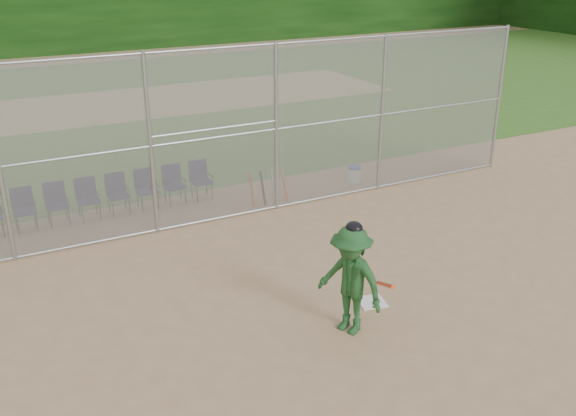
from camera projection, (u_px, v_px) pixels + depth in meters
name	position (u px, v px, depth m)	size (l,w,h in m)	color
ground	(355.00, 314.00, 11.17)	(100.00, 100.00, 0.00)	tan
grass_strip	(110.00, 105.00, 25.93)	(100.00, 100.00, 0.00)	#315D1B
dirt_patch_far	(110.00, 105.00, 25.93)	(24.00, 24.00, 0.00)	tan
backstop_fence	(237.00, 132.00, 14.49)	(16.09, 0.09, 4.00)	gray
home_plate	(372.00, 302.00, 11.53)	(0.47, 0.47, 0.02)	silver
batter_at_plate	(350.00, 280.00, 10.35)	(1.11, 1.48, 1.96)	#1F4E22
water_cooler	(354.00, 174.00, 17.40)	(0.35, 0.35, 0.44)	white
spare_bats	(268.00, 187.00, 15.92)	(0.96, 0.38, 0.83)	#D84C14
chair_1	(25.00, 210.00, 14.33)	(0.54, 0.52, 0.96)	#0F0F37
chair_2	(57.00, 205.00, 14.63)	(0.54, 0.52, 0.96)	#0F0F37
chair_3	(88.00, 200.00, 14.93)	(0.54, 0.52, 0.96)	#0F0F37
chair_4	(118.00, 195.00, 15.23)	(0.54, 0.52, 0.96)	#0F0F37
chair_5	(147.00, 190.00, 15.53)	(0.54, 0.52, 0.96)	#0F0F37
chair_6	(175.00, 185.00, 15.84)	(0.54, 0.52, 0.96)	#0F0F37
chair_7	(201.00, 181.00, 16.14)	(0.54, 0.52, 0.96)	#0F0F37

